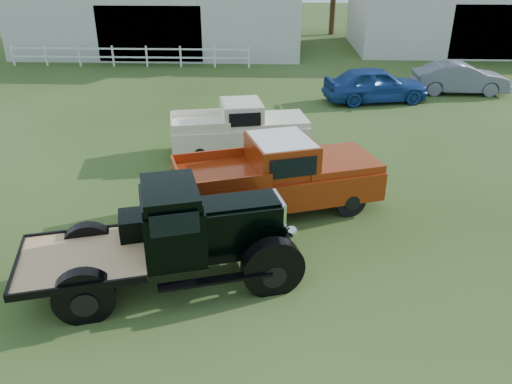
# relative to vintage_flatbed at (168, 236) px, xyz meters

# --- Properties ---
(ground) EXTENTS (120.00, 120.00, 0.00)m
(ground) POSITION_rel_vintage_flatbed_xyz_m (1.47, 0.93, -1.08)
(ground) COLOR #273A10
(shed_left) EXTENTS (18.80, 10.20, 5.60)m
(shed_left) POSITION_rel_vintage_flatbed_xyz_m (-5.53, 26.93, 1.72)
(shed_left) COLOR #BCBCBC
(shed_left) RESTS_ON ground
(shed_right) EXTENTS (16.80, 9.20, 5.20)m
(shed_right) POSITION_rel_vintage_flatbed_xyz_m (15.47, 27.93, 1.52)
(shed_right) COLOR #BCBCBC
(shed_right) RESTS_ON ground
(fence_rail) EXTENTS (14.20, 0.16, 1.20)m
(fence_rail) POSITION_rel_vintage_flatbed_xyz_m (-6.53, 20.93, -0.48)
(fence_rail) COLOR white
(fence_rail) RESTS_ON ground
(vintage_flatbed) EXTENTS (5.85, 3.62, 2.16)m
(vintage_flatbed) POSITION_rel_vintage_flatbed_xyz_m (0.00, 0.00, 0.00)
(vintage_flatbed) COLOR black
(vintage_flatbed) RESTS_ON ground
(red_pickup) EXTENTS (5.83, 3.71, 1.99)m
(red_pickup) POSITION_rel_vintage_flatbed_xyz_m (2.16, 3.30, -0.09)
(red_pickup) COLOR maroon
(red_pickup) RESTS_ON ground
(white_pickup) EXTENTS (4.96, 2.72, 1.72)m
(white_pickup) POSITION_rel_vintage_flatbed_xyz_m (0.89, 7.39, -0.22)
(white_pickup) COLOR #F2E7C7
(white_pickup) RESTS_ON ground
(misc_car_blue) EXTENTS (4.89, 2.74, 1.57)m
(misc_car_blue) POSITION_rel_vintage_flatbed_xyz_m (6.54, 13.92, -0.30)
(misc_car_blue) COLOR navy
(misc_car_blue) RESTS_ON ground
(misc_car_grey) EXTENTS (4.38, 1.58, 1.44)m
(misc_car_grey) POSITION_rel_vintage_flatbed_xyz_m (10.82, 15.58, -0.36)
(misc_car_grey) COLOR slate
(misc_car_grey) RESTS_ON ground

